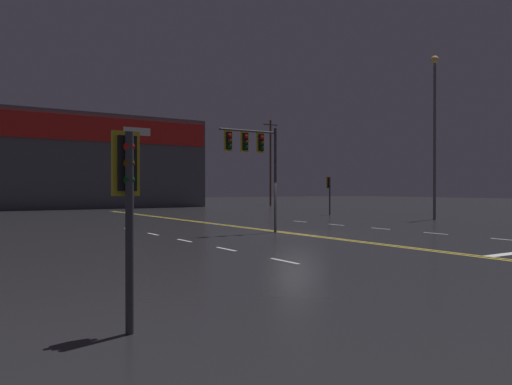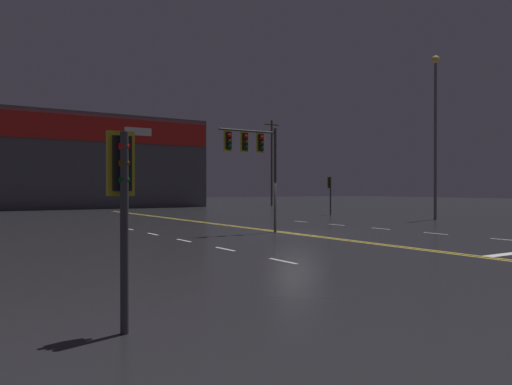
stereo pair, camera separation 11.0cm
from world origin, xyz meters
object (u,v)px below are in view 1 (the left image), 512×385
at_px(traffic_signal_corner_northeast, 329,187).
at_px(traffic_signal_corner_southwest, 127,185).
at_px(traffic_signal_median, 252,150).
at_px(streetlight_median_approach, 435,118).

xyz_separation_m(traffic_signal_corner_northeast, traffic_signal_corner_southwest, (-25.66, -24.70, -0.14)).
relative_size(traffic_signal_median, streetlight_median_approach, 0.45).
relative_size(traffic_signal_median, traffic_signal_corner_northeast, 1.62).
bearing_deg(streetlight_median_approach, traffic_signal_corner_southwest, -150.52).
xyz_separation_m(traffic_signal_corner_southwest, streetlight_median_approach, (27.79, 15.71, 5.05)).
bearing_deg(traffic_signal_corner_northeast, traffic_signal_median, -142.55).
bearing_deg(traffic_signal_corner_southwest, traffic_signal_median, 51.13).
relative_size(traffic_signal_corner_northeast, streetlight_median_approach, 0.28).
xyz_separation_m(traffic_signal_median, traffic_signal_corner_southwest, (-10.63, -13.19, -1.86)).
height_order(traffic_signal_median, streetlight_median_approach, streetlight_median_approach).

